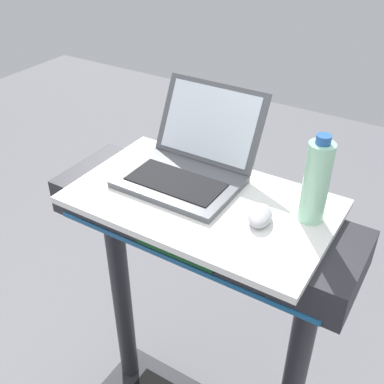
{
  "coord_description": "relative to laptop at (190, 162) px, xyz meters",
  "views": [
    {
      "loc": [
        0.53,
        -0.21,
        1.89
      ],
      "look_at": [
        0.0,
        0.65,
        1.21
      ],
      "focal_mm": 43.86,
      "sensor_mm": 36.0,
      "label": 1
    }
  ],
  "objects": [
    {
      "name": "desk_board",
      "position": [
        0.09,
        -0.08,
        -0.06
      ],
      "size": [
        0.72,
        0.43,
        0.02
      ],
      "primitive_type": "cube",
      "color": "white",
      "rests_on": "treadmill_base"
    },
    {
      "name": "laptop",
      "position": [
        0.0,
        0.0,
        0.0
      ],
      "size": [
        0.33,
        0.35,
        0.23
      ],
      "rotation": [
        0.0,
        0.0,
        0.05
      ],
      "color": "#515459",
      "rests_on": "desk_board"
    },
    {
      "name": "water_bottle",
      "position": [
        0.37,
        -0.01,
        0.06
      ],
      "size": [
        0.07,
        0.07,
        0.24
      ],
      "color": "#9EDBB2",
      "rests_on": "desk_board"
    },
    {
      "name": "computer_mouse",
      "position": [
        0.27,
        -0.09,
        -0.03
      ],
      "size": [
        0.09,
        0.11,
        0.03
      ],
      "primitive_type": "ellipsoid",
      "rotation": [
        0.0,
        0.0,
        0.28
      ],
      "color": "#B2B2B7",
      "rests_on": "desk_board"
    }
  ]
}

